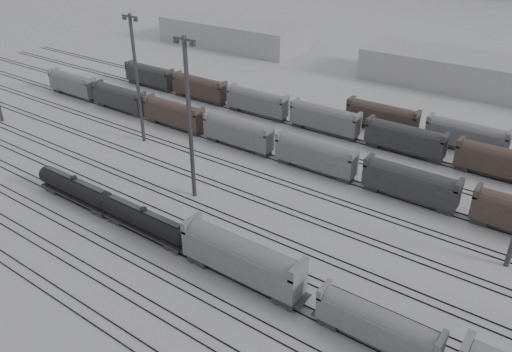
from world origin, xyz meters
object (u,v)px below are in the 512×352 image
Objects in this scene: tank_car_a at (76,188)px; hopper_car_a at (242,257)px; tank_car_b at (145,220)px; hopper_car_b at (378,324)px; light_mast_c at (189,117)px.

tank_car_a is 32.65m from hopper_car_a.
tank_car_a is 1.01× the size of tank_car_b.
light_mast_c is at bearing 161.61° from hopper_car_b.
hopper_car_b is at bearing -18.39° from light_mast_c.
hopper_car_a reaches higher than tank_car_b.
hopper_car_a is at bearing 0.00° from tank_car_b.
hopper_car_a reaches higher than tank_car_a.
tank_car_a is at bearing -138.52° from light_mast_c.
hopper_car_b reaches higher than tank_car_a.
light_mast_c reaches higher than hopper_car_a.
tank_car_b is 16.60m from light_mast_c.
hopper_car_b is at bearing 0.00° from hopper_car_a.
tank_car_a is 15.53m from tank_car_b.
light_mast_c is (-1.76, 12.17, 11.14)m from tank_car_b.
tank_car_b is (15.53, 0.00, -0.03)m from tank_car_a.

